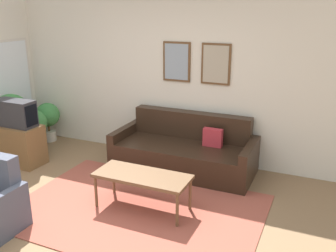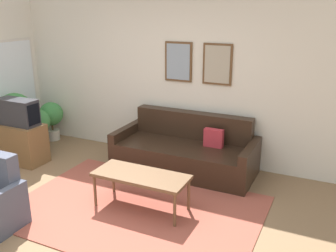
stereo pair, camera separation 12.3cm
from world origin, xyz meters
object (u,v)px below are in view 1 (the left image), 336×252
(couch, at_px, (185,152))
(potted_plant_tall, at_px, (12,114))
(tv, at_px, (15,113))
(coffee_table, at_px, (142,178))

(couch, distance_m, potted_plant_tall, 2.96)
(couch, xyz_separation_m, tv, (-2.44, -0.84, 0.54))
(couch, relative_size, potted_plant_tall, 2.11)
(coffee_table, relative_size, tv, 1.73)
(coffee_table, xyz_separation_m, potted_plant_tall, (-2.86, 0.82, 0.24))
(couch, distance_m, tv, 2.63)
(coffee_table, bearing_deg, couch, 88.46)
(couch, relative_size, tv, 3.15)
(tv, bearing_deg, potted_plant_tall, 141.72)
(tv, height_order, potted_plant_tall, tv)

